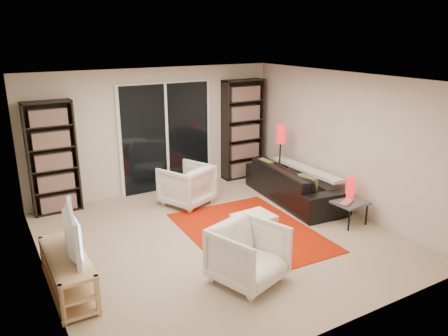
{
  "coord_description": "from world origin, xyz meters",
  "views": [
    {
      "loc": [
        -3.02,
        -5.32,
        3.03
      ],
      "look_at": [
        0.25,
        0.3,
        1.0
      ],
      "focal_mm": 35.0,
      "sensor_mm": 36.0,
      "label": 1
    }
  ],
  "objects_px": {
    "sofa": "(294,183)",
    "side_table": "(349,203)",
    "tv_stand": "(68,272)",
    "armchair_front": "(248,254)",
    "bookshelf_left": "(53,158)",
    "floor_lamp": "(281,141)",
    "bookshelf_right": "(243,130)",
    "ottoman": "(254,219)",
    "armchair_back": "(187,185)"
  },
  "relations": [
    {
      "from": "sofa",
      "to": "side_table",
      "type": "relative_size",
      "value": 4.09
    },
    {
      "from": "tv_stand",
      "to": "armchair_front",
      "type": "height_order",
      "value": "armchair_front"
    },
    {
      "from": "bookshelf_left",
      "to": "floor_lamp",
      "type": "xyz_separation_m",
      "value": [
        4.08,
        -1.01,
        0.0
      ]
    },
    {
      "from": "bookshelf_right",
      "to": "side_table",
      "type": "height_order",
      "value": "bookshelf_right"
    },
    {
      "from": "armchair_front",
      "to": "bookshelf_right",
      "type": "bearing_deg",
      "value": 40.35
    },
    {
      "from": "bookshelf_right",
      "to": "armchair_front",
      "type": "xyz_separation_m",
      "value": [
        -2.2,
        -3.58,
        -0.68
      ]
    },
    {
      "from": "tv_stand",
      "to": "ottoman",
      "type": "bearing_deg",
      "value": 0.8
    },
    {
      "from": "tv_stand",
      "to": "sofa",
      "type": "bearing_deg",
      "value": 13.58
    },
    {
      "from": "tv_stand",
      "to": "sofa",
      "type": "xyz_separation_m",
      "value": [
        4.31,
        1.04,
        0.07
      ]
    },
    {
      "from": "bookshelf_right",
      "to": "armchair_back",
      "type": "relative_size",
      "value": 2.59
    },
    {
      "from": "sofa",
      "to": "side_table",
      "type": "bearing_deg",
      "value": -170.54
    },
    {
      "from": "bookshelf_right",
      "to": "tv_stand",
      "type": "bearing_deg",
      "value": -147.4
    },
    {
      "from": "bookshelf_right",
      "to": "floor_lamp",
      "type": "xyz_separation_m",
      "value": [
        0.23,
        -1.01,
        -0.07
      ]
    },
    {
      "from": "ottoman",
      "to": "floor_lamp",
      "type": "height_order",
      "value": "floor_lamp"
    },
    {
      "from": "bookshelf_right",
      "to": "armchair_front",
      "type": "height_order",
      "value": "bookshelf_right"
    },
    {
      "from": "ottoman",
      "to": "tv_stand",
      "type": "bearing_deg",
      "value": -179.2
    },
    {
      "from": "floor_lamp",
      "to": "bookshelf_left",
      "type": "bearing_deg",
      "value": 166.07
    },
    {
      "from": "armchair_front",
      "to": "side_table",
      "type": "xyz_separation_m",
      "value": [
        2.38,
        0.64,
        -0.01
      ]
    },
    {
      "from": "ottoman",
      "to": "floor_lamp",
      "type": "xyz_separation_m",
      "value": [
        1.72,
        1.65,
        0.63
      ]
    },
    {
      "from": "bookshelf_right",
      "to": "tv_stand",
      "type": "xyz_separation_m",
      "value": [
        -4.21,
        -2.7,
        -0.79
      ]
    },
    {
      "from": "ottoman",
      "to": "floor_lamp",
      "type": "bearing_deg",
      "value": 43.67
    },
    {
      "from": "bookshelf_left",
      "to": "side_table",
      "type": "distance_m",
      "value": 5.03
    },
    {
      "from": "bookshelf_left",
      "to": "armchair_back",
      "type": "height_order",
      "value": "bookshelf_left"
    },
    {
      "from": "armchair_front",
      "to": "floor_lamp",
      "type": "bearing_deg",
      "value": 28.51
    },
    {
      "from": "bookshelf_right",
      "to": "ottoman",
      "type": "relative_size",
      "value": 3.49
    },
    {
      "from": "bookshelf_left",
      "to": "armchair_front",
      "type": "distance_m",
      "value": 3.99
    },
    {
      "from": "ottoman",
      "to": "side_table",
      "type": "bearing_deg",
      "value": -9.69
    },
    {
      "from": "bookshelf_left",
      "to": "bookshelf_right",
      "type": "distance_m",
      "value": 3.85
    },
    {
      "from": "sofa",
      "to": "bookshelf_right",
      "type": "bearing_deg",
      "value": 8.9
    },
    {
      "from": "side_table",
      "to": "bookshelf_right",
      "type": "bearing_deg",
      "value": 93.49
    },
    {
      "from": "armchair_front",
      "to": "floor_lamp",
      "type": "height_order",
      "value": "floor_lamp"
    },
    {
      "from": "armchair_back",
      "to": "floor_lamp",
      "type": "height_order",
      "value": "floor_lamp"
    },
    {
      "from": "tv_stand",
      "to": "armchair_front",
      "type": "bearing_deg",
      "value": -23.8
    },
    {
      "from": "tv_stand",
      "to": "side_table",
      "type": "relative_size",
      "value": 2.46
    },
    {
      "from": "armchair_back",
      "to": "side_table",
      "type": "relative_size",
      "value": 1.47
    },
    {
      "from": "sofa",
      "to": "armchair_front",
      "type": "bearing_deg",
      "value": 135.67
    },
    {
      "from": "armchair_back",
      "to": "ottoman",
      "type": "xyz_separation_m",
      "value": [
        0.25,
        -1.82,
        -0.02
      ]
    },
    {
      "from": "floor_lamp",
      "to": "side_table",
      "type": "bearing_deg",
      "value": -91.5
    },
    {
      "from": "tv_stand",
      "to": "sofa",
      "type": "relative_size",
      "value": 0.6
    },
    {
      "from": "armchair_front",
      "to": "floor_lamp",
      "type": "xyz_separation_m",
      "value": [
        2.43,
        2.57,
        0.6
      ]
    },
    {
      "from": "bookshelf_right",
      "to": "tv_stand",
      "type": "relative_size",
      "value": 1.54
    },
    {
      "from": "armchair_front",
      "to": "sofa",
      "type": "bearing_deg",
      "value": 21.95
    },
    {
      "from": "sofa",
      "to": "armchair_front",
      "type": "distance_m",
      "value": 3.0
    },
    {
      "from": "bookshelf_left",
      "to": "sofa",
      "type": "height_order",
      "value": "bookshelf_left"
    },
    {
      "from": "bookshelf_right",
      "to": "side_table",
      "type": "bearing_deg",
      "value": -86.51
    },
    {
      "from": "ottoman",
      "to": "floor_lamp",
      "type": "distance_m",
      "value": 2.47
    },
    {
      "from": "bookshelf_left",
      "to": "floor_lamp",
      "type": "relative_size",
      "value": 1.51
    },
    {
      "from": "sofa",
      "to": "armchair_back",
      "type": "distance_m",
      "value": 2.01
    },
    {
      "from": "bookshelf_right",
      "to": "sofa",
      "type": "bearing_deg",
      "value": -86.75
    },
    {
      "from": "sofa",
      "to": "floor_lamp",
      "type": "height_order",
      "value": "floor_lamp"
    }
  ]
}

